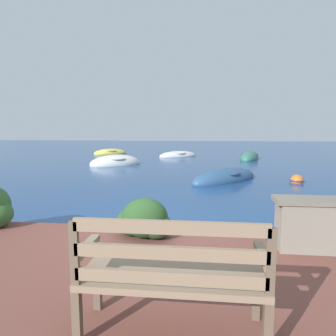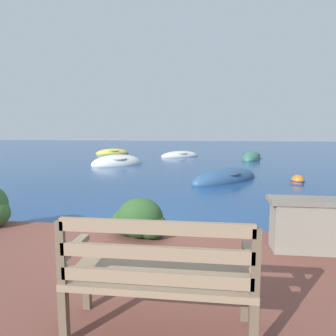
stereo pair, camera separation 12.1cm
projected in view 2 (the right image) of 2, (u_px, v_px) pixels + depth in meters
ground_plane at (150, 240)px, 4.71m from camera, size 80.00×80.00×0.00m
park_bench at (158, 273)px, 2.16m from camera, size 1.38×0.48×0.93m
hedge_clump_left at (139, 220)px, 4.21m from camera, size 0.82×0.59×0.56m
hedge_clump_centre at (315, 226)px, 4.02m from camera, size 0.77×0.55×0.52m
rowboat_nearest at (225, 179)px, 10.03m from camera, size 2.77×2.85×0.79m
rowboat_mid at (117, 163)px, 14.60m from camera, size 2.71×2.46×0.88m
rowboat_far at (251, 158)px, 17.17m from camera, size 1.73×2.90×0.85m
rowboat_outer at (180, 156)px, 18.92m from camera, size 2.74×2.37×0.63m
rowboat_distant at (113, 153)px, 21.02m from camera, size 2.53×2.23×0.65m
mooring_buoy at (298, 181)px, 9.68m from camera, size 0.44×0.44×0.40m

